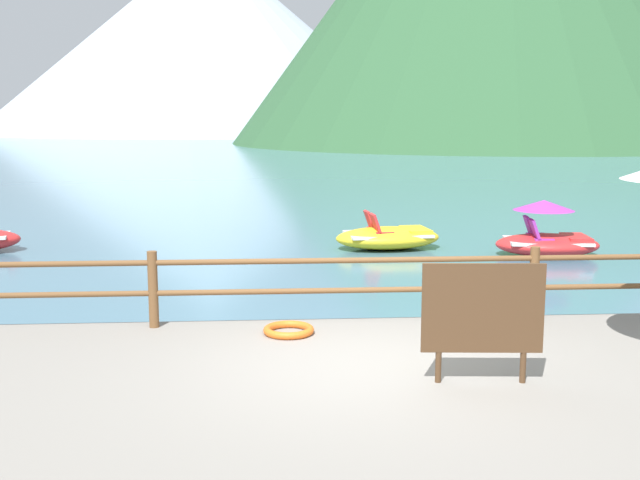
% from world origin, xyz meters
% --- Properties ---
extents(ground_plane, '(200.00, 200.00, 0.00)m').
position_xyz_m(ground_plane, '(0.00, 40.00, 0.00)').
color(ground_plane, '#477084').
extents(promenade_dock, '(28.00, 8.00, 0.40)m').
position_xyz_m(promenade_dock, '(0.00, -2.20, 0.20)').
color(promenade_dock, gray).
rests_on(promenade_dock, ground).
extents(dock_railing, '(23.92, 0.12, 0.95)m').
position_xyz_m(dock_railing, '(-0.00, 1.55, 0.98)').
color(dock_railing, brown).
rests_on(dock_railing, promenade_dock).
extents(sign_board, '(1.18, 0.14, 1.19)m').
position_xyz_m(sign_board, '(1.09, -0.67, 1.13)').
color(sign_board, beige).
rests_on(sign_board, promenade_dock).
extents(life_ring, '(0.61, 0.61, 0.09)m').
position_xyz_m(life_ring, '(-0.73, 1.15, 0.45)').
color(life_ring, orange).
rests_on(life_ring, promenade_dock).
extents(pedal_boat_1, '(2.33, 1.59, 1.20)m').
position_xyz_m(pedal_boat_1, '(4.97, 8.10, 0.41)').
color(pedal_boat_1, red).
rests_on(pedal_boat_1, ground).
extents(pedal_boat_3, '(2.51, 1.63, 0.84)m').
position_xyz_m(pedal_boat_3, '(1.72, 9.18, 0.26)').
color(pedal_boat_3, yellow).
rests_on(pedal_boat_3, ground).
extents(distant_peak, '(72.60, 72.60, 30.43)m').
position_xyz_m(distant_peak, '(-10.42, 120.96, 15.22)').
color(distant_peak, '#9EADBC').
rests_on(distant_peak, ground).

